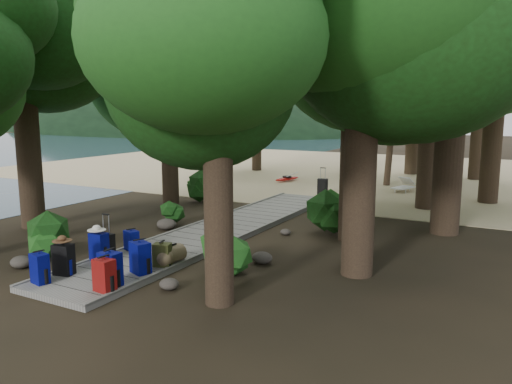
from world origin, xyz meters
The scene contains 50 objects.
ground centered at (0.00, 0.00, 0.00)m, with size 120.00×120.00×0.00m, color #2D2316.
sand_beach centered at (0.00, 16.00, 0.01)m, with size 40.00×22.00×0.02m, color tan.
water_bay centered at (-32.00, 25.00, 0.00)m, with size 50.00×60.00×0.02m, color #294456.
distant_hill centered at (-40.00, 48.00, 0.00)m, with size 32.00×16.00×12.00m, color black.
boardwalk centered at (0.00, 1.00, 0.06)m, with size 2.00×12.00×0.12m, color gray.
backpack_left_a centered at (-0.66, -4.58, 0.45)m, with size 0.35×0.24×0.65m, color #070C76, non-canonical shape.
backpack_left_b centered at (-0.66, -4.00, 0.47)m, with size 0.38×0.27×0.70m, color black, non-canonical shape.
backpack_left_c centered at (-0.75, -2.96, 0.47)m, with size 0.37×0.27×0.69m, color #070C76, non-canonical shape.
backpack_left_d centered at (-0.70, -1.99, 0.38)m, with size 0.34×0.25×0.52m, color #070C76, non-canonical shape.
backpack_right_a centered at (0.76, -4.29, 0.46)m, with size 0.38×0.27×0.68m, color maroon, non-canonical shape.
backpack_right_b centered at (0.65, -4.04, 0.49)m, with size 0.41×0.28×0.73m, color #070C76, non-canonical shape.
backpack_right_c centered at (0.63, -3.18, 0.48)m, with size 0.42×0.30×0.72m, color #070C76, non-canonical shape.
backpack_right_d centered at (0.74, -2.61, 0.40)m, with size 0.36×0.26×0.55m, color #333916, non-canonical shape.
duffel_right_khaki centered at (0.77, -2.33, 0.31)m, with size 0.38×0.57×0.38m, color brown, non-canonical shape.
suitcase_on_boardwalk centered at (-0.78, -2.69, 0.40)m, with size 0.36×0.20×0.55m, color black, non-canonical shape.
lone_suitcase_on_sand centered at (0.29, 8.04, 0.34)m, with size 0.41×0.23×0.65m, color black, non-canonical shape.
hat_brown centered at (-0.68, -4.00, 0.88)m, with size 0.39×0.39×0.12m, color #51351E, non-canonical shape.
hat_white centered at (-0.77, -2.99, 0.88)m, with size 0.40×0.40×0.13m, color silver, non-canonical shape.
kayak centered at (-2.55, 10.74, 0.18)m, with size 0.70×3.21×0.32m, color red.
sun_lounger centered at (2.98, 10.37, 0.29)m, with size 0.55×1.70×0.55m, color silver, non-canonical shape.
tree_right_a centered at (2.78, -3.53, 3.70)m, with size 4.44×4.44×7.40m, color black, non-canonical shape.
tree_right_b centered at (4.46, -0.79, 4.77)m, with size 5.34×5.34×9.53m, color black, non-canonical shape.
tree_right_c centered at (3.42, 1.83, 3.98)m, with size 4.60×4.60×7.95m, color black, non-canonical shape.
tree_right_d centered at (5.56, 3.82, 5.62)m, with size 6.13×6.13×11.23m, color black, non-canonical shape.
tree_right_e centered at (4.45, 7.18, 4.95)m, with size 5.50×5.50×9.89m, color black, non-canonical shape.
tree_right_f centered at (6.29, 9.41, 4.93)m, with size 5.53×5.53×9.87m, color black, non-canonical shape.
tree_left_b centered at (-5.24, -1.19, 4.88)m, with size 5.42×5.42×9.75m, color black, non-canonical shape.
tree_left_c centered at (-3.93, 3.63, 4.32)m, with size 4.97×4.97×8.64m, color black, non-canonical shape.
tree_back_a centered at (-1.00, 15.37, 4.93)m, with size 5.70×5.70×9.86m, color black, non-canonical shape.
tree_back_b centered at (2.06, 16.37, 4.59)m, with size 5.14×5.14×9.17m, color black, non-canonical shape.
tree_back_c centered at (5.23, 15.79, 4.12)m, with size 4.58×4.58×8.24m, color black, non-canonical shape.
tree_back_d centered at (-5.90, 13.86, 3.79)m, with size 4.55×4.55×7.58m, color black, non-canonical shape.
palm_right_a centered at (2.61, 5.98, 3.78)m, with size 4.43×4.43×7.56m, color #144613, non-canonical shape.
palm_right_b centered at (4.88, 10.96, 4.63)m, with size 4.80×4.80×9.27m, color #144613, non-canonical shape.
palm_right_c centered at (2.17, 11.97, 3.16)m, with size 3.97×3.97×6.32m, color #144613, non-canonical shape.
palm_left_a centered at (-4.34, 6.78, 3.76)m, with size 4.72×4.72×7.51m, color #144613, non-canonical shape.
rock_left_a centered at (-2.14, -3.91, 0.13)m, with size 0.49×0.44×0.27m, color #4C473F, non-canonical shape.
rock_left_b centered at (-2.70, -2.32, 0.10)m, with size 0.36×0.33×0.20m, color #4C473F, non-canonical shape.
rock_left_c centered at (-1.56, 0.41, 0.16)m, with size 0.58×0.52×0.32m, color #4C473F, non-canonical shape.
rock_left_d centered at (-1.83, 3.46, 0.08)m, with size 0.28×0.25×0.15m, color #4C473F, non-canonical shape.
rock_right_a centered at (1.55, -3.41, 0.11)m, with size 0.40×0.36×0.22m, color #4C473F, non-canonical shape.
rock_right_b centered at (2.36, -1.09, 0.13)m, with size 0.48×0.43×0.26m, color #4C473F, non-canonical shape.
rock_right_c centered at (1.73, 1.50, 0.08)m, with size 0.30×0.27×0.16m, color #4C473F, non-canonical shape.
rock_right_d centered at (2.97, 3.84, 0.14)m, with size 0.52×0.47×0.29m, color #4C473F, non-canonical shape.
shrub_left_a centered at (-2.26, -3.15, 0.50)m, with size 1.11×1.11×0.99m, color #1D5218, non-canonical shape.
shrub_left_b centered at (-1.64, 0.91, 0.35)m, with size 0.78×0.78×0.70m, color #1D5218, non-canonical shape.
shrub_left_c centered at (-3.18, 4.42, 0.59)m, with size 1.32×1.32×1.19m, color #1D5218, non-canonical shape.
shrub_right_a centered at (2.04, -2.28, 0.46)m, with size 1.03×1.03×0.92m, color #1D5218, non-canonical shape.
shrub_right_b centered at (2.78, 2.27, 0.67)m, with size 1.49×1.49×1.34m, color #1D5218, non-canonical shape.
shrub_right_c centered at (2.29, 5.38, 0.32)m, with size 0.72×0.72×0.65m, color #1D5218, non-canonical shape.
Camera 1 is at (7.43, -10.70, 3.47)m, focal length 35.00 mm.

